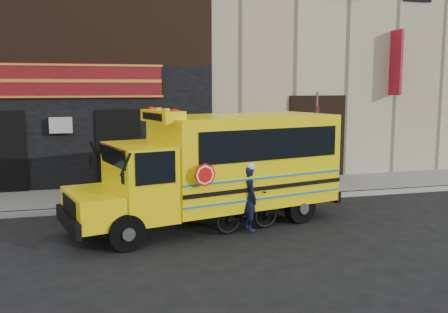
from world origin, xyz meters
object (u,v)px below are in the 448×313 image
(school_bus, at_px, (222,165))
(cyclist, at_px, (249,200))
(sign_pole, at_px, (316,140))
(bicycle, at_px, (248,210))

(school_bus, bearing_deg, cyclist, -65.66)
(sign_pole, height_order, bicycle, sign_pole)
(school_bus, relative_size, sign_pole, 2.19)
(school_bus, distance_m, cyclist, 1.27)
(sign_pole, height_order, cyclist, sign_pole)
(bicycle, height_order, cyclist, cyclist)
(school_bus, height_order, sign_pole, sign_pole)
(school_bus, distance_m, sign_pole, 4.32)
(school_bus, xyz_separation_m, cyclist, (0.43, -0.95, -0.72))
(cyclist, bearing_deg, sign_pole, -50.57)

